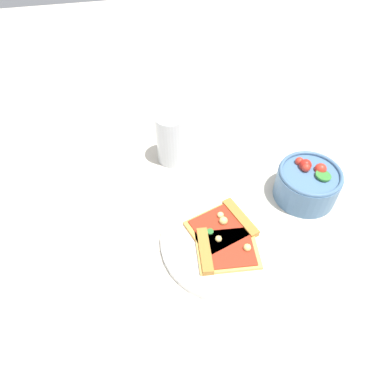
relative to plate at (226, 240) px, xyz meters
The scene contains 7 objects.
ground_plane 0.06m from the plate, 96.44° to the left, with size 2.40×2.40×0.00m, color beige.
plate is the anchor object (origin of this frame).
pizza_slice_near 0.03m from the plate, 112.54° to the right, with size 0.12×0.10×0.02m.
pizza_slice_far 0.03m from the plate, 87.54° to the left, with size 0.14×0.13×0.02m.
salad_bowl 0.22m from the plate, 23.36° to the left, with size 0.13×0.13×0.09m.
soda_glass 0.27m from the plate, 104.11° to the left, with size 0.07×0.07×0.12m.
paper_napkin 0.33m from the plate, 158.63° to the left, with size 0.16×0.12×0.00m, color white.
Camera 1 is at (-0.13, -0.42, 0.58)m, focal length 33.12 mm.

